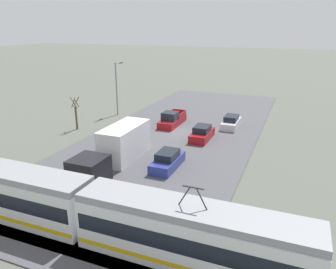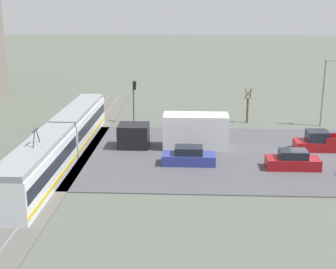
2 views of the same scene
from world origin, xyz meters
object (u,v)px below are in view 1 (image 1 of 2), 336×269
at_px(sedan_car_2, 231,122).
at_px(street_tree, 76,115).
at_px(sedan_car_1, 168,161).
at_px(street_lamp_near_crossing, 117,85).
at_px(light_rail_tram, 87,210).
at_px(box_truck, 117,148).
at_px(sedan_car_0, 202,134).
at_px(pickup_truck, 172,120).

distance_m(sedan_car_2, street_tree, 18.99).
relative_size(sedan_car_1, sedan_car_2, 1.02).
height_order(street_tree, street_lamp_near_crossing, street_lamp_near_crossing).
height_order(light_rail_tram, sedan_car_2, light_rail_tram).
distance_m(box_truck, sedan_car_0, 10.69).
relative_size(light_rail_tram, sedan_car_1, 5.77).
bearing_deg(sedan_car_2, light_rail_tram, 82.14).
bearing_deg(sedan_car_1, pickup_truck, 109.60).
xyz_separation_m(pickup_truck, sedan_car_0, (-5.06, 3.86, -0.05)).
bearing_deg(sedan_car_1, street_lamp_near_crossing, 132.70).
bearing_deg(sedan_car_1, sedan_car_0, 85.49).
height_order(sedan_car_2, street_tree, street_tree).
relative_size(light_rail_tram, pickup_truck, 4.66).
relative_size(pickup_truck, sedan_car_1, 1.24).
height_order(light_rail_tram, street_lamp_near_crossing, street_lamp_near_crossing).
xyz_separation_m(sedan_car_2, street_tree, (17.32, 7.70, 1.15)).
xyz_separation_m(sedan_car_0, sedan_car_2, (-2.05, -5.76, -0.03)).
bearing_deg(street_tree, sedan_car_0, -172.78).
relative_size(box_truck, street_tree, 2.51).
distance_m(light_rail_tram, sedan_car_2, 25.32).
bearing_deg(street_lamp_near_crossing, pickup_truck, 165.65).
bearing_deg(street_lamp_near_crossing, street_tree, 82.61).
bearing_deg(street_lamp_near_crossing, box_truck, 120.02).
bearing_deg(street_lamp_near_crossing, sedan_car_2, 178.45).
relative_size(box_truck, pickup_truck, 1.84).
relative_size(light_rail_tram, sedan_car_2, 5.89).
xyz_separation_m(pickup_truck, street_lamp_near_crossing, (9.15, -2.34, 3.50)).
xyz_separation_m(light_rail_tram, sedan_car_0, (-1.41, -19.30, -0.96)).
distance_m(pickup_truck, sedan_car_2, 7.37).
relative_size(light_rail_tram, sedan_car_0, 5.99).
height_order(light_rail_tram, sedan_car_0, light_rail_tram).
bearing_deg(street_lamp_near_crossing, sedan_car_0, 156.42).
bearing_deg(street_tree, sedan_car_2, -156.03).
bearing_deg(light_rail_tram, street_lamp_near_crossing, -63.34).
xyz_separation_m(sedan_car_0, sedan_car_1, (0.67, 8.48, -0.01)).
height_order(sedan_car_1, street_tree, street_tree).
xyz_separation_m(sedan_car_0, street_lamp_near_crossing, (14.21, -6.20, 3.55)).
distance_m(box_truck, sedan_car_2, 16.74).
height_order(pickup_truck, sedan_car_1, pickup_truck).
relative_size(box_truck, sedan_car_2, 2.32).
bearing_deg(sedan_car_1, street_tree, 155.87).
bearing_deg(sedan_car_1, box_truck, -170.35).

